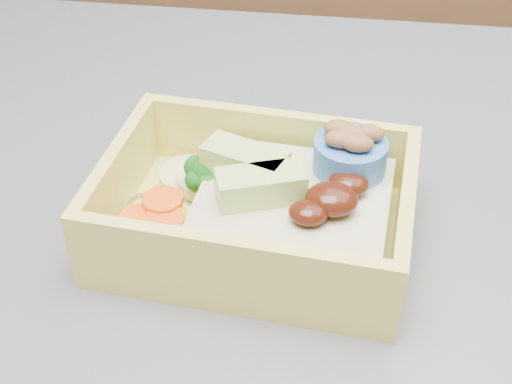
# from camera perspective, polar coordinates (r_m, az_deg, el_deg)

# --- Properties ---
(bento_box) EXTENTS (0.21, 0.16, 0.07)m
(bento_box) POSITION_cam_1_polar(r_m,az_deg,el_deg) (0.46, 0.76, -1.21)
(bento_box) COLOR #DAD05A
(bento_box) RESTS_ON island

